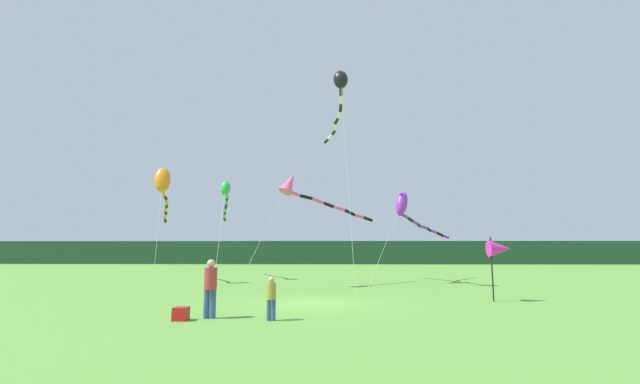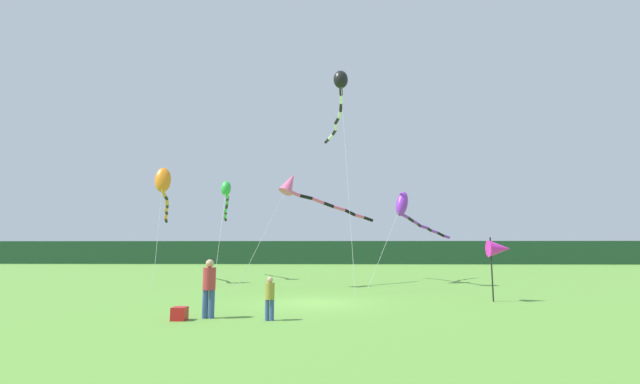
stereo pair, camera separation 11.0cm
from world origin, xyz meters
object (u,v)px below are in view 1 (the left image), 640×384
Objects in this scene: person_child at (271,296)px; kite_orange at (163,186)px; cooler_box at (181,314)px; kite_purple at (407,209)px; kite_black at (339,92)px; kite_green at (225,194)px; kite_rainbow at (301,189)px; banner_flag_pole at (499,249)px; person_adult at (210,285)px.

kite_orange reaches higher than person_child.
cooler_box is 0.05× the size of kite_purple.
kite_black is at bearing 66.43° from cooler_box.
kite_rainbow is at bearing -45.30° from kite_green.
kite_purple is (-2.07, 9.51, 2.54)m from banner_flag_pole.
person_adult is 1.39× the size of person_child.
kite_green is at bearing 144.84° from kite_black.
person_child is at bearing 0.79° from cooler_box.
kite_orange is at bearing -177.43° from kite_purple.
kite_orange reaches higher than person_adult.
kite_rainbow is 7.40m from kite_purple.
cooler_box is 16.95m from kite_black.
kite_orange reaches higher than kite_rainbow.
cooler_box is at bearing -79.70° from kite_green.
kite_rainbow is (-8.72, 6.41, 3.44)m from banner_flag_pole.
kite_purple reaches higher than person_adult.
person_adult reaches higher than person_child.
person_child is 19.03m from kite_green.
kite_rainbow is 0.94× the size of kite_purple.
banner_flag_pole is at bearing 22.83° from person_adult.
banner_flag_pole is at bearing -26.31° from kite_orange.
person_child is 2.97× the size of cooler_box.
kite_black is (8.20, -5.77, 5.46)m from kite_green.
kite_orange reaches higher than cooler_box.
banner_flag_pole is 0.27× the size of kite_orange.
person_child is 0.16× the size of kite_purple.
kite_green is (-5.87, 17.30, 5.33)m from person_child.
kite_purple is at bearing 33.16° from kite_black.
kite_black is at bearing 134.24° from banner_flag_pole.
person_child is 16.37m from kite_purple.
kite_purple is (6.66, 3.10, -0.90)m from kite_rainbow.
cooler_box is at bearing -123.19° from kite_purple.
kite_orange is at bearing 114.66° from cooler_box.
kite_purple is at bearing 2.57° from kite_orange.
cooler_box is at bearing -156.84° from banner_flag_pole.
kite_rainbow is 0.78× the size of kite_orange.
kite_orange is at bearing 165.23° from kite_rainbow.
person_adult is 0.69× the size of banner_flag_pole.
person_child is at bearing -115.02° from kite_purple.
person_adult is at bearing -111.01° from kite_black.
kite_green reaches higher than banner_flag_pole.
banner_flag_pole is at bearing -40.25° from kite_green.
cooler_box is 0.17× the size of banner_flag_pole.
kite_purple is at bearing 64.98° from person_child.
kite_orange is at bearing 169.19° from kite_black.
person_child is 15.96m from kite_black.
kite_black is at bearing 68.99° from person_adult.
kite_black reaches higher than kite_green.
banner_flag_pole is (11.51, 4.92, 1.93)m from cooler_box.
banner_flag_pole is at bearing 23.16° from cooler_box.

